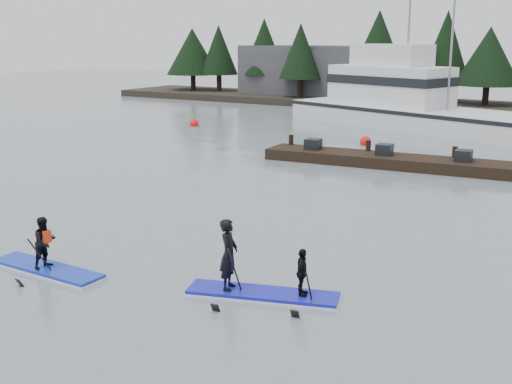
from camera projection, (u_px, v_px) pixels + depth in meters
The scene contains 10 objects.
ground at pixel (126, 288), 15.14m from camera, with size 160.00×160.00×0.00m, color slate.
far_shore at pixel (493, 109), 50.07m from camera, with size 70.00×8.00×0.60m, color #2D281E.
treeline at pixel (492, 113), 50.15m from camera, with size 60.00×4.00×8.00m, color black, non-canonical shape.
waterfront_building at pixel (339, 74), 58.22m from camera, with size 18.00×6.00×5.00m, color #4C4C51.
fishing_boat_large at pixel (408, 115), 42.25m from camera, with size 18.55×10.31×10.07m.
floating_dock at pixel (428, 164), 28.63m from camera, with size 15.18×2.02×0.51m, color black.
buoy_a at pixel (194, 126), 42.67m from camera, with size 0.58×0.58×0.58m, color red.
buoy_b at pixel (365, 145), 35.29m from camera, with size 0.62×0.62×0.62m, color red.
paddleboard_solo at pixel (46, 254), 16.14m from camera, with size 3.34×1.10×1.87m.
paddleboard_duo at pixel (256, 273), 14.59m from camera, with size 3.57×1.81×2.30m.
Camera 1 is at (9.94, -10.57, 5.79)m, focal length 45.00 mm.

